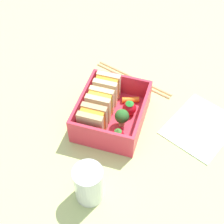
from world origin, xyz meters
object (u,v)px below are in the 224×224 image
at_px(carrot_stick_far_left, 130,100).
at_px(folded_napkin, 200,126).
at_px(drinking_glass, 89,184).
at_px(strawberry_left, 118,135).
at_px(sandwich_center_left, 100,104).
at_px(sandwich_center, 107,89).
at_px(strawberry_far_left, 129,108).
at_px(chopstick_pair, 133,78).
at_px(broccoli_floret, 122,117).
at_px(sandwich_left, 93,121).

xyz_separation_m(carrot_stick_far_left, folded_napkin, (-0.02, -0.16, -0.02)).
height_order(carrot_stick_far_left, drinking_glass, drinking_glass).
xyz_separation_m(strawberry_left, folded_napkin, (0.09, -0.15, -0.02)).
bearing_deg(sandwich_center_left, strawberry_left, -133.82).
bearing_deg(sandwich_center_left, sandwich_center, 0.00).
height_order(strawberry_far_left, carrot_stick_far_left, strawberry_far_left).
height_order(sandwich_center, carrot_stick_far_left, sandwich_center).
distance_m(strawberry_left, carrot_stick_far_left, 0.10).
bearing_deg(chopstick_pair, broccoli_floret, -174.88).
bearing_deg(broccoli_floret, sandwich_center, 39.67).
xyz_separation_m(sandwich_left, chopstick_pair, (0.18, -0.04, -0.04)).
distance_m(drinking_glass, folded_napkin, 0.27).
bearing_deg(broccoli_floret, strawberry_far_left, -10.51).
xyz_separation_m(sandwich_center_left, strawberry_far_left, (0.02, -0.06, -0.01)).
relative_size(sandwich_left, strawberry_far_left, 1.74).
bearing_deg(carrot_stick_far_left, strawberry_far_left, -170.02).
height_order(chopstick_pair, drinking_glass, drinking_glass).
bearing_deg(sandwich_center, sandwich_left, 180.00).
distance_m(sandwich_center, carrot_stick_far_left, 0.06).
height_order(carrot_stick_far_left, folded_napkin, carrot_stick_far_left).
height_order(sandwich_center_left, carrot_stick_far_left, sandwich_center_left).
relative_size(sandwich_left, broccoli_floret, 1.47).
distance_m(chopstick_pair, folded_napkin, 0.20).
relative_size(carrot_stick_far_left, folded_napkin, 0.25).
height_order(sandwich_center, chopstick_pair, sandwich_center).
height_order(sandwich_left, sandwich_center_left, same).
distance_m(sandwich_center_left, strawberry_far_left, 0.06).
bearing_deg(sandwich_left, drinking_glass, -163.43).
height_order(sandwich_center_left, strawberry_left, sandwich_center_left).
xyz_separation_m(broccoli_floret, folded_napkin, (0.05, -0.16, -0.04)).
relative_size(strawberry_left, broccoli_floret, 0.73).
relative_size(broccoli_floret, folded_napkin, 0.29).
bearing_deg(strawberry_left, broccoli_floret, 4.31).
xyz_separation_m(sandwich_left, folded_napkin, (0.08, -0.21, -0.04)).
height_order(sandwich_center_left, strawberry_far_left, sandwich_center_left).
distance_m(strawberry_left, broccoli_floret, 0.04).
xyz_separation_m(carrot_stick_far_left, drinking_glass, (-0.23, 0.01, 0.02)).
bearing_deg(sandwich_left, chopstick_pair, -11.66).
distance_m(sandwich_left, sandwich_center_left, 0.05).
bearing_deg(strawberry_left, drinking_glass, 172.68).
height_order(sandwich_left, carrot_stick_far_left, sandwich_left).
bearing_deg(strawberry_far_left, chopstick_pair, 9.87).
distance_m(sandwich_center_left, strawberry_left, 0.08).
xyz_separation_m(broccoli_floret, carrot_stick_far_left, (0.07, -0.00, -0.02)).
relative_size(strawberry_left, folded_napkin, 0.21).
height_order(sandwich_left, folded_napkin, sandwich_left).
bearing_deg(strawberry_left, chopstick_pair, 4.96).
bearing_deg(drinking_glass, sandwich_center, 9.75).
bearing_deg(broccoli_floret, sandwich_left, 122.12).
distance_m(strawberry_far_left, folded_napkin, 0.15).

